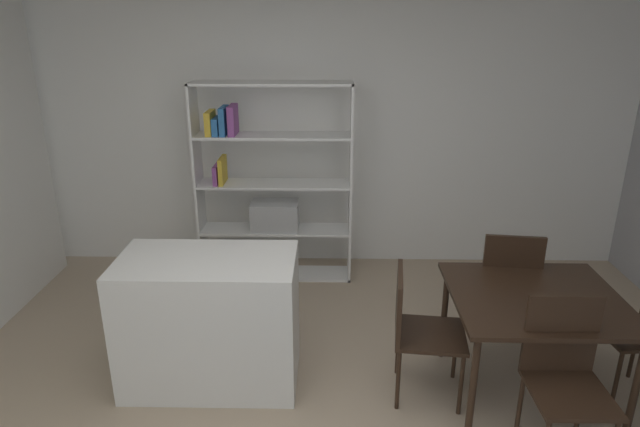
{
  "coord_description": "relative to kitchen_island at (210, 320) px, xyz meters",
  "views": [
    {
      "loc": [
        0.22,
        -2.51,
        2.39
      ],
      "look_at": [
        0.15,
        0.71,
        1.22
      ],
      "focal_mm": 30.92,
      "sensor_mm": 36.0,
      "label": 1
    }
  ],
  "objects": [
    {
      "name": "back_partition",
      "position": [
        0.59,
        2.03,
        0.94
      ],
      "size": [
        6.29,
        0.06,
        2.78
      ],
      "primitive_type": "cube",
      "color": "white",
      "rests_on": "ground_plane"
    },
    {
      "name": "kitchen_island",
      "position": [
        0.0,
        0.0,
        0.0
      ],
      "size": [
        1.16,
        0.65,
        0.91
      ],
      "primitive_type": "cube",
      "color": "silver",
      "rests_on": "ground_plane"
    },
    {
      "name": "open_bookshelf",
      "position": [
        0.21,
        1.62,
        0.41
      ],
      "size": [
        1.42,
        0.32,
        1.84
      ],
      "color": "white",
      "rests_on": "ground_plane"
    },
    {
      "name": "dining_table",
      "position": [
        2.1,
        -0.14,
        0.21
      ],
      "size": [
        1.05,
        0.97,
        0.73
      ],
      "color": "black",
      "rests_on": "ground_plane"
    },
    {
      "name": "dining_chair_near",
      "position": [
        2.1,
        -0.64,
        0.11
      ],
      "size": [
        0.42,
        0.44,
        0.95
      ],
      "rotation": [
        0.0,
        0.0,
        0.01
      ],
      "color": "black",
      "rests_on": "ground_plane"
    },
    {
      "name": "dining_chair_island_side",
      "position": [
        1.36,
        -0.12,
        0.07
      ],
      "size": [
        0.49,
        0.48,
        0.87
      ],
      "rotation": [
        0.0,
        0.0,
        1.46
      ],
      "color": "black",
      "rests_on": "ground_plane"
    },
    {
      "name": "dining_chair_far",
      "position": [
        2.09,
        0.38,
        0.12
      ],
      "size": [
        0.45,
        0.45,
        0.96
      ],
      "rotation": [
        0.0,
        0.0,
        3.03
      ],
      "color": "black",
      "rests_on": "ground_plane"
    }
  ]
}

